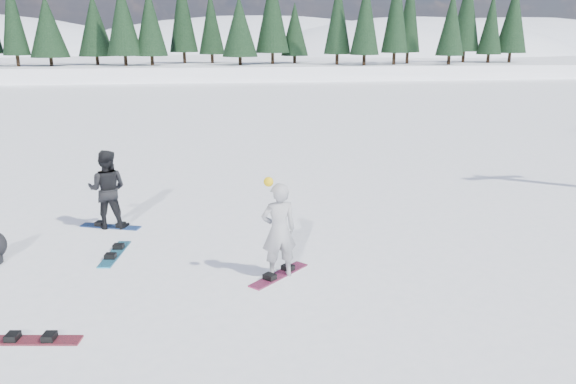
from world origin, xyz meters
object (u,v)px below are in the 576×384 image
object	(u,v)px
snowboarder_man	(107,189)
snowboarder_woman	(279,230)
snowboard_loose_b	(31,340)
snowboard_loose_a	(115,254)

from	to	relation	value
snowboarder_man	snowboarder_woman	bearing A→B (deg)	144.15
snowboarder_woman	snowboard_loose_b	xyz separation A→B (m)	(-4.05, -1.88, -0.93)
snowboard_loose_b	snowboard_loose_a	bearing A→B (deg)	86.53
snowboarder_man	snowboard_loose_a	world-z (taller)	snowboarder_man
snowboard_loose_b	snowboard_loose_a	xyz separation A→B (m)	(0.71, 3.48, 0.00)
snowboarder_woman	snowboard_loose_a	world-z (taller)	snowboarder_woman
snowboarder_man	snowboard_loose_b	size ratio (longest dim) A/B	1.28
snowboarder_man	snowboard_loose_a	xyz separation A→B (m)	(0.38, -1.87, -0.94)
snowboarder_man	snowboard_loose_b	world-z (taller)	snowboarder_man
snowboard_loose_b	snowboard_loose_a	size ratio (longest dim) A/B	1.00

